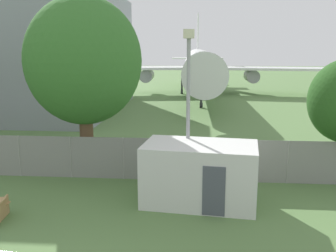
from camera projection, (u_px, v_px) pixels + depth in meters
The scene contains 5 objects.
perimeter_fence at pixel (123, 158), 18.59m from camera, with size 56.07×0.07×2.02m.
airplane at pixel (199, 65), 50.35m from camera, with size 33.17×40.68×11.43m.
portable_cabin at pixel (200, 174), 15.71m from camera, with size 4.72×3.06×2.44m.
tree_left_of_cabin at pixel (84, 61), 18.74m from camera, with size 5.57×5.57×8.60m.
light_mast at pixel (188, 94), 16.13m from camera, with size 0.44×0.44×6.89m.
Camera 1 is at (3.58, -8.13, 6.22)m, focal length 42.00 mm.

